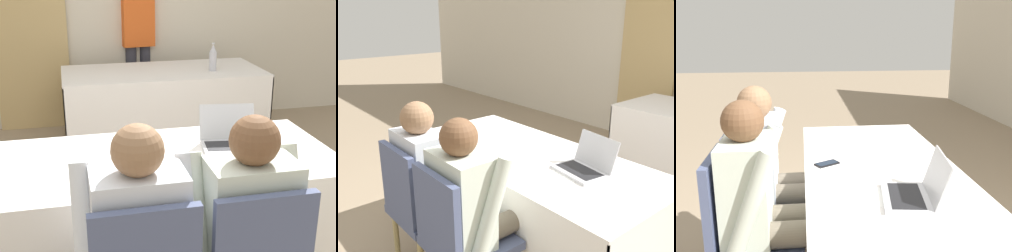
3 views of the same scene
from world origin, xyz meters
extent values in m
cube|color=white|center=(0.00, 0.00, 0.72)|extent=(1.92, 0.86, 0.02)
cube|color=white|center=(0.00, -0.43, 0.41)|extent=(1.92, 0.01, 0.60)
cube|color=white|center=(0.00, 0.43, 0.41)|extent=(1.92, 0.01, 0.60)
cube|color=white|center=(-0.96, 0.00, 0.41)|extent=(0.01, 0.86, 0.60)
cube|color=#B7B7BC|center=(0.41, 0.02, 0.74)|extent=(0.35, 0.26, 0.02)
cube|color=black|center=(0.41, 0.02, 0.75)|extent=(0.30, 0.19, 0.00)
cube|color=#B7B7BC|center=(0.43, 0.16, 0.85)|extent=(0.32, 0.11, 0.20)
cube|color=black|center=(0.43, 0.16, 0.85)|extent=(0.29, 0.09, 0.17)
cube|color=black|center=(-0.09, -0.30, 0.73)|extent=(0.13, 0.15, 0.01)
cube|color=#192333|center=(-0.09, -0.30, 0.74)|extent=(0.11, 0.14, 0.00)
cube|color=white|center=(-0.27, 0.04, 0.73)|extent=(0.26, 0.33, 0.00)
cube|color=white|center=(0.37, -0.20, 0.73)|extent=(0.23, 0.31, 0.00)
cylinder|color=tan|center=(-0.05, -0.49, 0.21)|extent=(0.04, 0.04, 0.41)
cylinder|color=tan|center=(-0.40, -0.49, 0.21)|extent=(0.04, 0.04, 0.41)
cylinder|color=tan|center=(-0.40, -0.84, 0.21)|extent=(0.04, 0.04, 0.41)
cube|color=#4C567A|center=(-0.23, -0.66, 0.44)|extent=(0.44, 0.44, 0.05)
cube|color=#4C567A|center=(-0.23, -0.86, 0.69)|extent=(0.40, 0.04, 0.45)
cube|color=#4C567A|center=(0.23, -0.66, 0.44)|extent=(0.44, 0.44, 0.05)
cube|color=#4C567A|center=(0.23, -0.86, 0.69)|extent=(0.40, 0.04, 0.45)
cylinder|color=#665B4C|center=(-0.14, -0.53, 0.53)|extent=(0.13, 0.42, 0.13)
cylinder|color=#665B4C|center=(-0.32, -0.53, 0.53)|extent=(0.13, 0.42, 0.13)
cylinder|color=#665B4C|center=(-0.14, -0.35, 0.23)|extent=(0.10, 0.10, 0.46)
cylinder|color=#665B4C|center=(-0.32, -0.35, 0.23)|extent=(0.10, 0.10, 0.46)
cube|color=silver|center=(-0.23, -0.71, 0.72)|extent=(0.36, 0.22, 0.52)
cylinder|color=silver|center=(-0.02, -0.67, 0.73)|extent=(0.08, 0.26, 0.54)
cylinder|color=silver|center=(-0.44, -0.67, 0.73)|extent=(0.08, 0.26, 0.54)
sphere|color=#8C6647|center=(-0.23, -0.71, 1.07)|extent=(0.20, 0.20, 0.20)
cylinder|color=#665B4C|center=(0.32, -0.53, 0.53)|extent=(0.13, 0.42, 0.13)
cylinder|color=#665B4C|center=(0.14, -0.53, 0.53)|extent=(0.13, 0.42, 0.13)
cube|color=silver|center=(0.23, -0.71, 0.72)|extent=(0.36, 0.22, 0.52)
cylinder|color=silver|center=(0.44, -0.67, 0.73)|extent=(0.08, 0.26, 0.54)
cylinder|color=silver|center=(0.02, -0.67, 0.73)|extent=(0.08, 0.26, 0.54)
sphere|color=brown|center=(0.23, -0.71, 1.07)|extent=(0.20, 0.20, 0.20)
camera|label=1|loc=(-0.47, -2.26, 1.72)|focal=50.00mm
camera|label=2|loc=(1.74, -1.66, 1.69)|focal=40.00mm
camera|label=3|loc=(1.95, -0.43, 1.48)|focal=40.00mm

